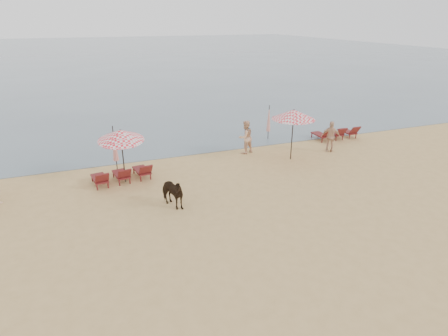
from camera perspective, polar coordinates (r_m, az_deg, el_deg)
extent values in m
plane|color=tan|center=(12.89, 8.08, -12.43)|extent=(120.00, 120.00, 0.00)
cube|color=#51606B|center=(89.66, -17.98, 16.39)|extent=(160.00, 140.00, 0.06)
cube|color=maroon|center=(18.23, -18.44, -1.50)|extent=(0.77, 1.35, 0.07)
cube|color=maroon|center=(17.51, -18.08, -1.52)|extent=(0.65, 0.50, 0.56)
cube|color=maroon|center=(18.40, -15.40, -0.92)|extent=(0.77, 1.35, 0.07)
cube|color=maroon|center=(17.69, -14.92, -0.91)|extent=(0.65, 0.50, 0.56)
cube|color=maroon|center=(18.63, -12.43, -0.34)|extent=(0.77, 1.35, 0.07)
cube|color=maroon|center=(17.92, -11.84, -0.31)|extent=(0.65, 0.50, 0.56)
cube|color=maroon|center=(24.53, 14.48, 4.94)|extent=(0.61, 1.31, 0.07)
cube|color=maroon|center=(23.91, 15.47, 5.06)|extent=(0.61, 0.43, 0.57)
cube|color=maroon|center=(25.12, 16.42, 5.13)|extent=(0.61, 1.31, 0.07)
cube|color=maroon|center=(24.52, 17.44, 5.25)|extent=(0.61, 0.43, 0.57)
cube|color=maroon|center=(25.73, 18.27, 5.31)|extent=(0.61, 1.31, 0.07)
cube|color=maroon|center=(25.15, 19.31, 5.43)|extent=(0.61, 0.43, 0.57)
cylinder|color=black|center=(17.91, -15.12, 1.43)|extent=(0.05, 0.05, 2.35)
cone|color=red|center=(17.56, -15.48, 4.85)|extent=(2.08, 2.12, 0.71)
sphere|color=black|center=(17.50, -15.55, 5.54)|extent=(0.09, 0.09, 0.09)
cylinder|color=black|center=(20.44, 10.33, 4.70)|extent=(0.06, 0.06, 2.57)
cone|color=red|center=(20.11, 10.57, 8.04)|extent=(2.28, 2.28, 0.51)
sphere|color=black|center=(20.06, 10.61, 8.67)|extent=(0.09, 0.09, 0.09)
cylinder|color=black|center=(19.30, -16.28, 2.80)|extent=(0.05, 0.05, 2.36)
cone|color=red|center=(19.22, -16.37, 3.60)|extent=(0.29, 0.29, 1.77)
cylinder|color=black|center=(23.81, 6.81, 6.90)|extent=(0.05, 0.05, 2.19)
cone|color=red|center=(23.75, 6.84, 7.51)|extent=(0.27, 0.27, 1.64)
imported|color=black|center=(15.33, -8.07, -3.72)|extent=(1.26, 1.68, 1.29)
imported|color=#E3B08E|center=(21.21, 3.29, 4.72)|extent=(1.10, 0.96, 1.90)
imported|color=tan|center=(22.27, 15.98, 4.61)|extent=(1.11, 0.98, 1.80)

